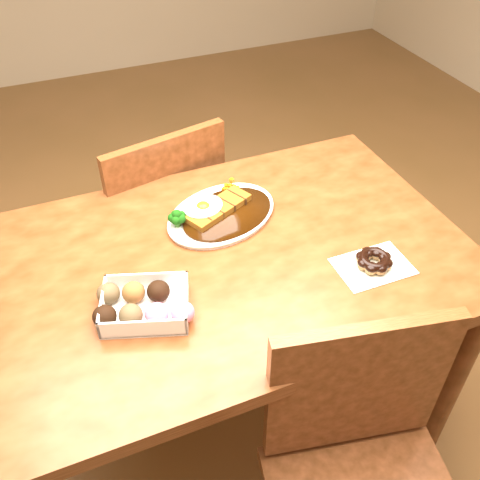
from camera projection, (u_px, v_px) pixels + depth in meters
name	position (u px, v px, depth m)	size (l,w,h in m)	color
ground	(234.00, 415.00, 1.84)	(6.00, 6.00, 0.00)	brown
table	(232.00, 282.00, 1.41)	(1.20, 0.80, 0.75)	#44230D
chair_far	(157.00, 221.00, 1.88)	(0.50, 0.50, 0.87)	#44230D
katsu_curry_plate	(219.00, 212.00, 1.45)	(0.38, 0.33, 0.06)	white
donut_box	(143.00, 304.00, 1.18)	(0.23, 0.20, 0.05)	white
pon_de_ring	(374.00, 261.00, 1.30)	(0.18, 0.13, 0.04)	silver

